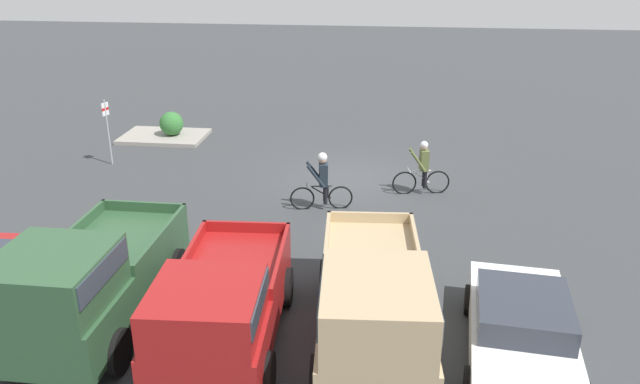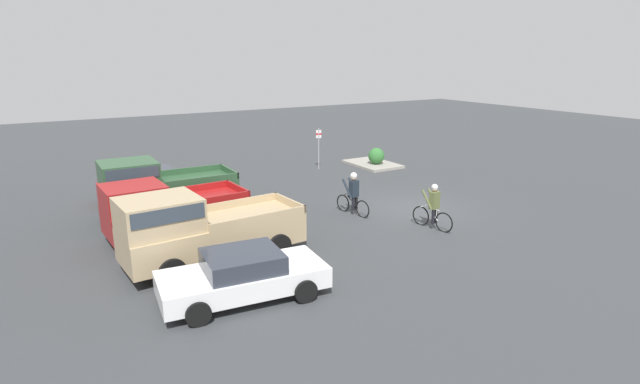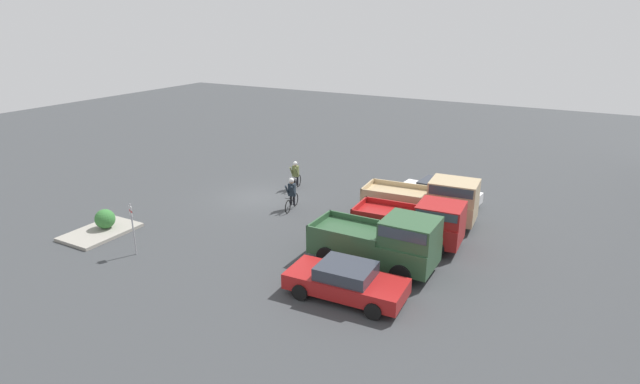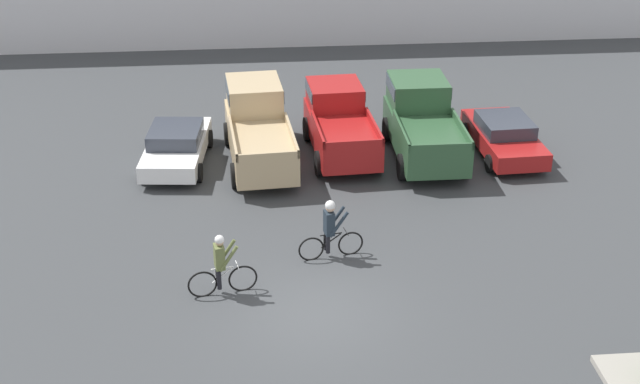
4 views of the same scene
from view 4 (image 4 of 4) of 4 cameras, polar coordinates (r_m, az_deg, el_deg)
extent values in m
plane|color=#383A3D|center=(22.43, -0.33, -7.70)|extent=(80.00, 80.00, 0.00)
cube|color=white|center=(30.36, -9.17, 2.75)|extent=(2.27, 4.53, 0.55)
cube|color=#2D333D|center=(30.16, -9.24, 3.66)|extent=(1.85, 2.12, 0.49)
cylinder|color=black|center=(31.88, -10.40, 3.39)|extent=(0.24, 0.64, 0.63)
cylinder|color=black|center=(31.58, -7.09, 3.40)|extent=(0.24, 0.64, 0.63)
cylinder|color=black|center=(29.38, -11.33, 1.23)|extent=(0.24, 0.64, 0.63)
cylinder|color=black|center=(29.06, -7.75, 1.23)|extent=(0.24, 0.64, 0.63)
cube|color=tan|center=(29.96, -3.88, 3.35)|extent=(2.36, 5.68, 0.96)
cube|color=tan|center=(31.14, -4.24, 6.19)|extent=(1.97, 2.35, 0.99)
cube|color=#333D47|center=(31.07, -4.25, 6.57)|extent=(2.01, 2.17, 0.44)
cube|color=tan|center=(28.64, -5.58, 3.47)|extent=(0.32, 3.33, 0.25)
cube|color=tan|center=(28.80, -1.82, 3.72)|extent=(0.32, 3.33, 0.25)
cube|color=tan|center=(27.22, -3.35, 2.27)|extent=(1.97, 0.22, 0.25)
cylinder|color=black|center=(31.65, -5.94, 3.71)|extent=(0.28, 0.84, 0.82)
cylinder|color=black|center=(31.80, -2.39, 3.95)|extent=(0.28, 0.84, 0.82)
cylinder|color=black|center=(28.51, -5.48, 1.06)|extent=(0.28, 0.84, 0.82)
cylinder|color=black|center=(28.67, -1.55, 1.33)|extent=(0.28, 0.84, 0.82)
cube|color=maroon|center=(30.50, 1.37, 3.81)|extent=(2.25, 4.91, 0.91)
cube|color=maroon|center=(31.51, 0.95, 6.26)|extent=(1.93, 2.02, 0.81)
cube|color=#333D47|center=(31.45, 0.95, 6.56)|extent=(1.98, 1.87, 0.35)
cube|color=maroon|center=(29.27, -0.14, 4.04)|extent=(0.24, 2.88, 0.25)
cube|color=maroon|center=(29.58, 3.52, 4.23)|extent=(0.24, 2.88, 0.25)
cube|color=maroon|center=(28.14, 2.19, 3.06)|extent=(1.98, 0.19, 0.25)
cylinder|color=black|center=(31.89, -0.84, 4.06)|extent=(0.27, 0.86, 0.85)
cylinder|color=black|center=(32.18, 2.67, 4.25)|extent=(0.27, 0.86, 0.85)
cylinder|color=black|center=(29.18, -0.07, 1.84)|extent=(0.27, 0.86, 0.85)
cylinder|color=black|center=(29.51, 3.74, 2.07)|extent=(0.27, 0.86, 0.85)
cube|color=#2D5133|center=(30.47, 6.73, 3.69)|extent=(2.10, 5.15, 0.97)
cube|color=#2D5133|center=(31.52, 6.29, 6.40)|extent=(1.93, 2.06, 0.97)
cube|color=#333D47|center=(31.45, 6.30, 6.77)|extent=(1.99, 1.90, 0.43)
cube|color=#2D5133|center=(29.12, 5.23, 3.96)|extent=(0.09, 3.09, 0.25)
cube|color=#2D5133|center=(29.53, 9.09, 4.05)|extent=(0.09, 3.09, 0.25)
cube|color=#2D5133|center=(27.96, 7.78, 2.82)|extent=(2.09, 0.08, 0.25)
cylinder|color=black|center=(31.90, 4.30, 4.02)|extent=(0.22, 0.87, 0.87)
cylinder|color=black|center=(32.29, 7.97, 4.11)|extent=(0.22, 0.87, 0.87)
cylinder|color=black|center=(29.03, 5.26, 1.60)|extent=(0.22, 0.87, 0.87)
cylinder|color=black|center=(29.45, 9.27, 1.74)|extent=(0.22, 0.87, 0.87)
cube|color=maroon|center=(31.39, 11.67, 3.36)|extent=(2.03, 4.47, 0.58)
cube|color=#2D333D|center=(31.19, 11.76, 4.24)|extent=(1.73, 2.05, 0.46)
cylinder|color=black|center=(32.43, 9.33, 3.87)|extent=(0.21, 0.62, 0.61)
cylinder|color=black|center=(32.99, 12.37, 3.99)|extent=(0.21, 0.62, 0.61)
cylinder|color=black|center=(29.99, 10.82, 1.80)|extent=(0.21, 0.62, 0.61)
cylinder|color=black|center=(30.60, 14.07, 1.97)|extent=(0.21, 0.62, 0.61)
torus|color=black|center=(24.69, 1.97, -3.31)|extent=(0.72, 0.18, 0.73)
torus|color=black|center=(24.41, -0.57, -3.67)|extent=(0.72, 0.18, 0.73)
cylinder|color=black|center=(24.45, 0.71, -3.13)|extent=(0.58, 0.14, 0.39)
cylinder|color=black|center=(24.35, 0.71, -2.72)|extent=(0.62, 0.15, 0.04)
cylinder|color=black|center=(24.40, 0.26, -3.20)|extent=(0.04, 0.04, 0.35)
cylinder|color=black|center=(24.45, 1.67, -2.53)|extent=(0.11, 0.46, 0.02)
cylinder|color=black|center=(24.52, 0.40, -3.16)|extent=(0.14, 0.14, 0.54)
cylinder|color=black|center=(24.37, 0.51, -3.36)|extent=(0.14, 0.14, 0.54)
cube|color=#1E2833|center=(24.16, 0.59, -1.99)|extent=(0.30, 0.40, 0.68)
cylinder|color=#1E2833|center=(24.36, 0.99, -1.73)|extent=(0.56, 0.19, 0.73)
cylinder|color=#1E2833|center=(24.08, 1.22, -2.10)|extent=(0.56, 0.19, 0.73)
sphere|color=tan|center=(23.95, 0.66, -1.00)|extent=(0.25, 0.25, 0.25)
sphere|color=silver|center=(23.92, 0.66, -0.87)|extent=(0.28, 0.28, 0.28)
torus|color=black|center=(23.16, -4.95, -5.54)|extent=(0.76, 0.19, 0.77)
torus|color=black|center=(23.03, -7.53, -5.89)|extent=(0.76, 0.19, 0.77)
cylinder|color=white|center=(22.99, -6.26, -5.32)|extent=(0.54, 0.14, 0.40)
cylinder|color=white|center=(22.88, -6.29, -4.86)|extent=(0.58, 0.14, 0.04)
cylinder|color=white|center=(22.97, -6.72, -5.38)|extent=(0.04, 0.04, 0.38)
cylinder|color=white|center=(22.92, -5.32, -4.68)|extent=(0.11, 0.46, 0.02)
cylinder|color=black|center=(23.08, -6.55, -5.34)|extent=(0.14, 0.14, 0.57)
cylinder|color=black|center=(22.93, -6.48, -5.57)|extent=(0.14, 0.14, 0.57)
cube|color=#5B6638|center=(22.70, -6.46, -4.14)|extent=(0.30, 0.40, 0.65)
cylinder|color=#5B6638|center=(22.87, -6.02, -3.85)|extent=(0.53, 0.18, 0.69)
cylinder|color=#5B6638|center=(22.58, -5.86, -4.27)|extent=(0.53, 0.18, 0.69)
sphere|color=tan|center=(22.48, -6.45, -3.18)|extent=(0.22, 0.22, 0.22)
sphere|color=silver|center=(22.46, -6.46, -3.05)|extent=(0.24, 0.24, 0.24)
camera|label=1|loc=(38.35, -5.05, 18.64)|focal=35.00mm
camera|label=2|loc=(35.61, -28.70, 13.17)|focal=28.00mm
camera|label=3|loc=(41.76, 30.72, 19.09)|focal=28.00mm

